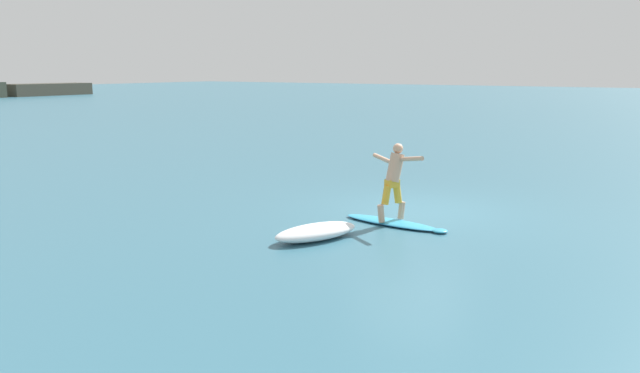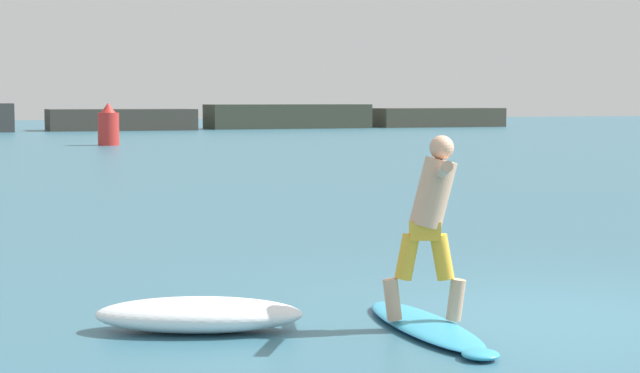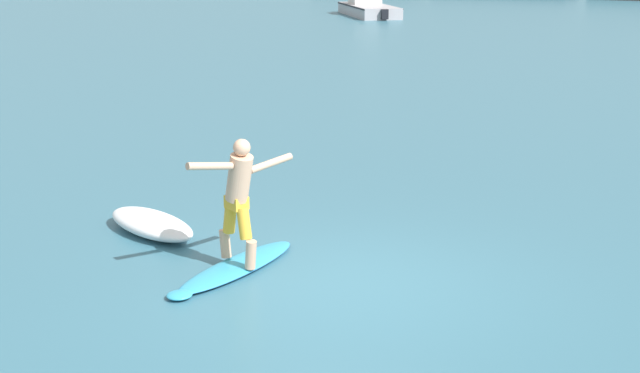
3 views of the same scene
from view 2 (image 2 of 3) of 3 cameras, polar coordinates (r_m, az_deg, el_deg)
name	(u,v)px [view 2 (image 2 of 3)]	position (r m, az deg, el deg)	size (l,w,h in m)	color
ground_plane	(557,315)	(10.16, 12.53, -6.71)	(200.00, 200.00, 0.00)	#366A7D
rock_jetty_breakwater	(35,119)	(70.74, -14.98, 3.49)	(68.42, 4.81, 1.77)	#403A33
surfboard	(426,326)	(9.29, 5.67, -7.42)	(0.74, 2.41, 0.22)	#34A1C9
surfer	(431,213)	(9.18, 5.96, -1.43)	(0.81, 1.43, 1.60)	tan
channel_marker_buoy	(108,126)	(47.58, -11.22, 3.17)	(0.92, 0.92, 1.87)	red
wave_foam_at_tail	(199,315)	(9.26, -6.48, -6.81)	(1.91, 1.30, 0.29)	white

